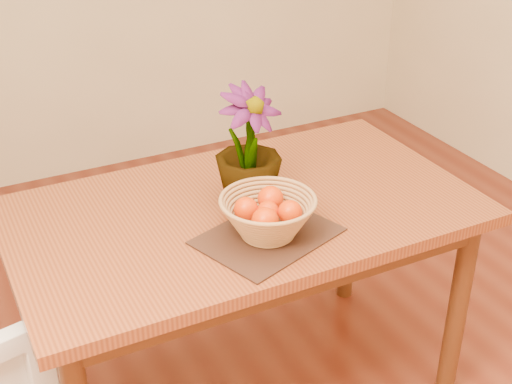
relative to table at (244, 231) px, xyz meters
name	(u,v)px	position (x,y,z in m)	size (l,w,h in m)	color
table	(244,231)	(0.00, 0.00, 0.00)	(1.40, 0.80, 0.75)	brown
placemat	(268,236)	(-0.02, -0.19, 0.09)	(0.37, 0.28, 0.01)	#391F14
wicker_basket	(268,218)	(-0.02, -0.19, 0.15)	(0.27, 0.27, 0.11)	#AF7649
orange_pile	(268,210)	(-0.02, -0.19, 0.17)	(0.17, 0.17, 0.07)	red
potted_plant	(248,147)	(0.03, 0.03, 0.27)	(0.20, 0.20, 0.36)	#144714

